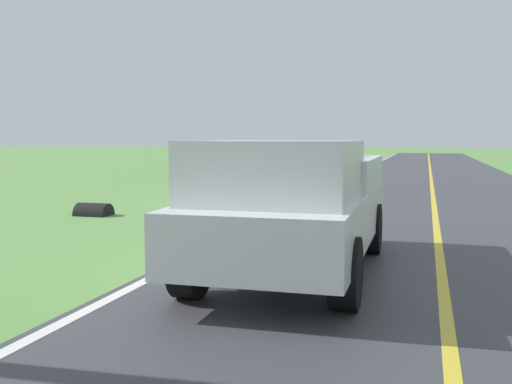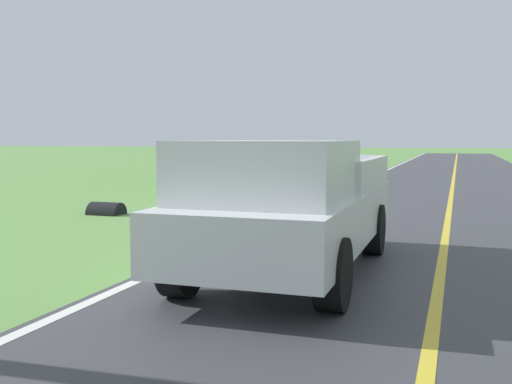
# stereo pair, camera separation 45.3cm
# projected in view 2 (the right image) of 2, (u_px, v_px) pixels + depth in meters

# --- Properties ---
(ground_plane) EXTENTS (200.00, 200.00, 0.00)m
(ground_plane) POSITION_uv_depth(u_px,v_px,m) (258.00, 205.00, 16.48)
(ground_plane) COLOR #609347
(road_surface) EXTENTS (7.78, 120.00, 0.00)m
(road_surface) POSITION_uv_depth(u_px,v_px,m) (449.00, 212.00, 14.85)
(road_surface) COLOR #3D3D42
(road_surface) RESTS_ON ground
(lane_edge_line) EXTENTS (0.16, 117.60, 0.00)m
(lane_edge_line) POSITION_uv_depth(u_px,v_px,m) (305.00, 206.00, 16.04)
(lane_edge_line) COLOR silver
(lane_edge_line) RESTS_ON ground
(lane_centre_line) EXTENTS (0.14, 117.60, 0.00)m
(lane_centre_line) POSITION_uv_depth(u_px,v_px,m) (449.00, 212.00, 14.85)
(lane_centre_line) COLOR gold
(lane_centre_line) RESTS_ON ground
(hitchhiker_walking) EXTENTS (0.62, 0.51, 1.75)m
(hitchhiker_walking) POSITION_uv_depth(u_px,v_px,m) (235.00, 166.00, 18.47)
(hitchhiker_walking) COLOR navy
(hitchhiker_walking) RESTS_ON ground
(suitcase_carried) EXTENTS (0.47, 0.23, 0.51)m
(suitcase_carried) POSITION_uv_depth(u_px,v_px,m) (221.00, 189.00, 18.57)
(suitcase_carried) COLOR #384C56
(suitcase_carried) RESTS_ON ground
(pickup_truck_passing) EXTENTS (2.13, 5.41, 1.82)m
(pickup_truck_passing) POSITION_uv_depth(u_px,v_px,m) (288.00, 205.00, 7.92)
(pickup_truck_passing) COLOR silver
(pickup_truck_passing) RESTS_ON ground
(drainage_culvert) EXTENTS (0.80, 0.60, 0.60)m
(drainage_culvert) POSITION_uv_depth(u_px,v_px,m) (106.00, 214.00, 14.43)
(drainage_culvert) COLOR black
(drainage_culvert) RESTS_ON ground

